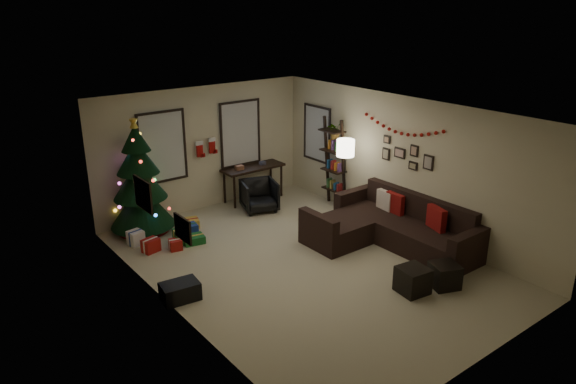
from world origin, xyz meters
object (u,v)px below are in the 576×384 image
at_px(christmas_tree, 140,184).
at_px(desk_chair, 259,195).
at_px(desk, 253,170).
at_px(bookshelf, 334,164).
at_px(sofa, 389,229).

bearing_deg(christmas_tree, desk_chair, -12.31).
relative_size(desk, bookshelf, 0.73).
relative_size(christmas_tree, sofa, 0.80).
bearing_deg(sofa, bookshelf, 77.09).
height_order(christmas_tree, desk, christmas_tree).
distance_m(desk, desk_chair, 0.80).
bearing_deg(desk, desk_chair, -114.05).
bearing_deg(desk_chair, christmas_tree, -173.67).
xyz_separation_m(christmas_tree, sofa, (3.46, -3.45, -0.68)).
relative_size(sofa, desk_chair, 4.28).
relative_size(desk_chair, bookshelf, 0.34).
relative_size(desk, desk_chair, 2.14).
bearing_deg(christmas_tree, bookshelf, -18.70).
xyz_separation_m(desk, desk_chair, (-0.29, -0.65, -0.36)).
bearing_deg(sofa, desk, 101.11).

